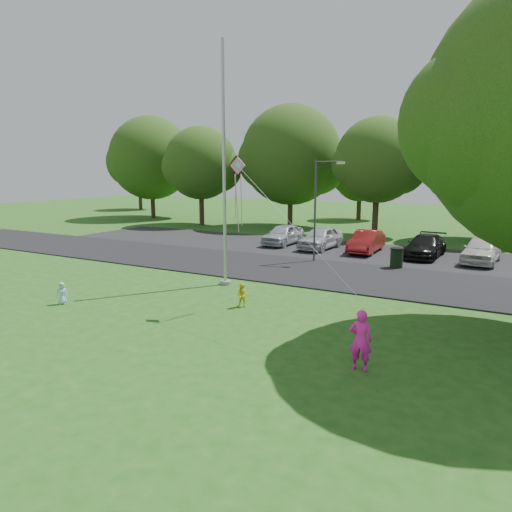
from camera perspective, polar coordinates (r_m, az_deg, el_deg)
The scene contains 13 objects.
ground at distance 14.01m, azimuth -2.65°, elevation -9.65°, with size 120.00×120.00×0.00m, color #215516.
park_road at distance 21.89m, azimuth 9.64°, elevation -2.26°, with size 60.00×6.00×0.06m, color black.
parking_strip at distance 28.00m, azimuth 13.99°, elevation 0.39°, with size 42.00×7.00×0.06m, color black.
flagpole at distance 19.25m, azimuth -3.99°, elevation 8.56°, with size 0.50×0.50×10.00m.
street_lamp at distance 24.42m, azimuth 7.92°, elevation 6.81°, with size 1.52×0.47×5.45m.
trash_can at distance 23.90m, azimuth 17.17°, elevation -0.28°, with size 0.66×0.66×1.05m.
tree_row at distance 35.85m, azimuth 20.54°, elevation 11.33°, with size 64.35×11.94×10.88m.
horizon_trees at distance 45.19m, azimuth 25.36°, elevation 8.91°, with size 77.46×7.20×7.02m.
parked_cars at distance 27.80m, azimuth 14.40°, elevation 1.74°, with size 13.63×4.63×1.39m.
woman at distance 11.60m, azimuth 12.94°, elevation -10.22°, with size 0.56×0.37×1.55m, color #FF21B4.
child_yellow at distance 16.43m, azimuth -1.70°, elevation -4.95°, with size 0.43×0.33×0.88m, color yellow.
child_blue at distance 18.28m, azimuth -23.08°, elevation -4.31°, with size 0.40×0.26×0.82m, color #A3DCFA.
kite at distance 15.47m, azimuth -2.00°, elevation 9.36°, with size 5.49×3.16×3.56m.
Camera 1 is at (6.83, -11.23, 4.85)m, focal length 32.00 mm.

